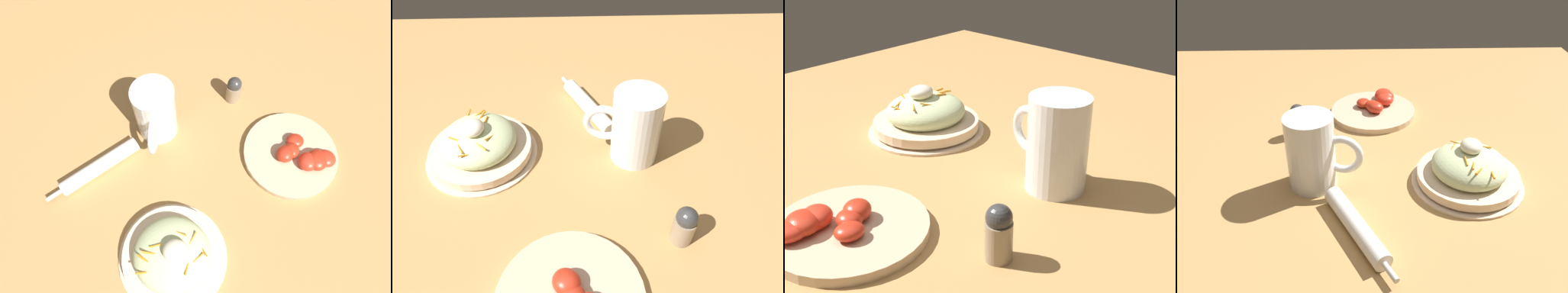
{
  "view_description": "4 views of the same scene",
  "coord_description": "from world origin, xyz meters",
  "views": [
    {
      "loc": [
        -0.05,
        -0.29,
        0.71
      ],
      "look_at": [
        0.01,
        0.01,
        0.06
      ],
      "focal_mm": 31.1,
      "sensor_mm": 36.0,
      "label": 1
    },
    {
      "loc": [
        0.4,
        0.0,
        0.49
      ],
      "look_at": [
        -0.03,
        0.02,
        0.06
      ],
      "focal_mm": 30.96,
      "sensor_mm": 36.0,
      "label": 2
    },
    {
      "loc": [
        0.52,
        0.49,
        0.4
      ],
      "look_at": [
        0.01,
        0.02,
        0.07
      ],
      "focal_mm": 48.23,
      "sensor_mm": 36.0,
      "label": 3
    },
    {
      "loc": [
        -0.7,
        0.01,
        0.49
      ],
      "look_at": [
        -0.02,
        -0.01,
        0.06
      ],
      "focal_mm": 37.5,
      "sensor_mm": 36.0,
      "label": 4
    }
  ],
  "objects": [
    {
      "name": "tomato_plate",
      "position": [
        0.23,
        -0.02,
        0.01
      ],
      "size": [
        0.21,
        0.21,
        0.04
      ],
      "color": "#D1B28E",
      "rests_on": "ground_plane"
    },
    {
      "name": "napkin_roll",
      "position": [
        -0.2,
        0.02,
        0.02
      ],
      "size": [
        0.21,
        0.12,
        0.03
      ],
      "color": "white",
      "rests_on": "ground_plane"
    },
    {
      "name": "beer_mug",
      "position": [
        -0.07,
        0.1,
        0.06
      ],
      "size": [
        0.09,
        0.15,
        0.15
      ],
      "color": "white",
      "rests_on": "ground_plane"
    },
    {
      "name": "ground_plane",
      "position": [
        0.0,
        0.0,
        0.0
      ],
      "size": [
        1.43,
        1.43,
        0.0
      ],
      "primitive_type": "plane",
      "color": "#B2844C"
    },
    {
      "name": "salad_plate",
      "position": [
        -0.07,
        -0.19,
        0.03
      ],
      "size": [
        0.22,
        0.22,
        0.09
      ],
      "color": "beige",
      "rests_on": "ground_plane"
    },
    {
      "name": "salt_shaker",
      "position": [
        0.13,
        0.16,
        0.04
      ],
      "size": [
        0.04,
        0.04,
        0.08
      ],
      "color": "gray",
      "rests_on": "ground_plane"
    }
  ]
}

